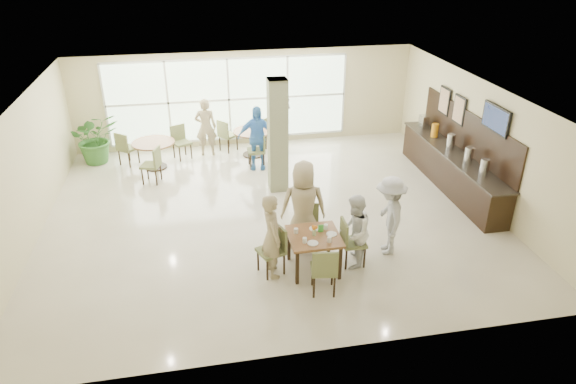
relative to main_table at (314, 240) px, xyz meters
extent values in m
plane|color=beige|center=(-0.48, 2.37, -0.66)|extent=(10.00, 10.00, 0.00)
plane|color=white|center=(-0.48, 2.37, 2.14)|extent=(10.00, 10.00, 0.00)
plane|color=beige|center=(-0.48, 6.87, 0.74)|extent=(10.00, 0.00, 10.00)
plane|color=beige|center=(-0.48, -2.13, 0.74)|extent=(10.00, 0.00, 10.00)
plane|color=beige|center=(-5.48, 2.37, 0.74)|extent=(0.00, 9.00, 9.00)
plane|color=beige|center=(4.52, 2.37, 0.74)|extent=(0.00, 9.00, 9.00)
plane|color=silver|center=(-0.98, 6.84, 0.74)|extent=(7.00, 0.00, 7.00)
cube|color=#636848|center=(-0.08, 3.57, 0.74)|extent=(0.45, 0.45, 2.80)
cube|color=brown|center=(0.00, 0.00, 0.07)|extent=(0.95, 0.95, 0.05)
cube|color=black|center=(-0.40, -0.40, -0.31)|extent=(0.06, 0.06, 0.70)
cube|color=black|center=(0.40, -0.40, -0.31)|extent=(0.06, 0.06, 0.70)
cube|color=black|center=(-0.40, 0.40, -0.31)|extent=(0.06, 0.06, 0.70)
cube|color=black|center=(0.40, 0.40, -0.31)|extent=(0.06, 0.06, 0.70)
cylinder|color=brown|center=(-3.17, 5.48, 0.07)|extent=(1.15, 1.15, 0.04)
cylinder|color=black|center=(-3.17, 5.48, -0.30)|extent=(0.10, 0.10, 0.71)
cylinder|color=black|center=(-3.17, 5.48, -0.64)|extent=(0.60, 0.60, 0.03)
cylinder|color=brown|center=(-0.42, 5.87, 0.07)|extent=(1.11, 1.11, 0.04)
cylinder|color=black|center=(-0.42, 5.87, -0.30)|extent=(0.10, 0.10, 0.71)
cylinder|color=black|center=(-0.42, 5.87, -0.64)|extent=(0.60, 0.60, 0.03)
cylinder|color=white|center=(0.27, 0.18, 0.14)|extent=(0.08, 0.08, 0.10)
cylinder|color=white|center=(-0.23, -0.21, 0.14)|extent=(0.08, 0.08, 0.10)
cylinder|color=white|center=(-0.32, 0.14, 0.14)|extent=(0.08, 0.08, 0.10)
cylinder|color=white|center=(0.22, -0.27, 0.14)|extent=(0.08, 0.08, 0.10)
cylinder|color=white|center=(-0.09, -0.27, 0.10)|extent=(0.20, 0.20, 0.01)
cylinder|color=white|center=(0.06, 0.22, 0.10)|extent=(0.20, 0.20, 0.01)
cylinder|color=white|center=(0.33, -0.03, 0.10)|extent=(0.20, 0.20, 0.01)
cylinder|color=#99B27F|center=(0.00, 0.00, 0.15)|extent=(0.07, 0.07, 0.12)
sphere|color=orange|center=(0.03, 0.00, 0.26)|extent=(0.07, 0.07, 0.07)
sphere|color=orange|center=(-0.02, 0.03, 0.26)|extent=(0.07, 0.07, 0.07)
sphere|color=orange|center=(-0.01, -0.03, 0.26)|extent=(0.07, 0.07, 0.07)
cube|color=green|center=(0.15, 0.10, 0.17)|extent=(0.10, 0.02, 0.15)
cube|color=black|center=(4.20, 2.87, -0.21)|extent=(0.60, 4.60, 0.90)
cube|color=black|center=(4.20, 2.87, 0.26)|extent=(0.64, 4.70, 0.04)
cube|color=black|center=(4.49, 2.87, 0.79)|extent=(0.04, 4.60, 1.00)
cylinder|color=silver|center=(4.20, 1.47, 0.48)|extent=(0.20, 0.20, 0.40)
cylinder|color=silver|center=(4.20, 2.17, 0.48)|extent=(0.20, 0.20, 0.40)
cylinder|color=silver|center=(4.20, 3.07, 0.48)|extent=(0.20, 0.20, 0.40)
cylinder|color=orange|center=(4.20, 3.97, 0.46)|extent=(0.18, 0.18, 0.36)
cube|color=silver|center=(4.20, 4.67, 0.46)|extent=(0.18, 0.30, 0.36)
cube|color=black|center=(4.46, 1.77, 1.49)|extent=(0.06, 1.00, 0.58)
cube|color=#7F99CC|center=(4.44, 1.77, 1.49)|extent=(0.01, 0.92, 0.50)
cube|color=black|center=(4.47, 3.37, 1.19)|extent=(0.04, 0.55, 0.70)
cube|color=#9A5338|center=(4.45, 3.37, 1.19)|extent=(0.01, 0.47, 0.62)
cube|color=black|center=(4.47, 4.17, 1.19)|extent=(0.04, 0.55, 0.70)
cube|color=#9A5338|center=(4.45, 4.17, 1.19)|extent=(0.01, 0.47, 0.62)
imported|color=#36702C|center=(-4.76, 6.18, 0.05)|extent=(1.66, 1.66, 1.42)
imported|color=tan|center=(-0.79, 0.00, 0.17)|extent=(0.46, 0.64, 1.66)
imported|color=tan|center=(-0.03, 0.84, 0.28)|extent=(0.98, 0.63, 1.87)
imported|color=white|center=(0.78, 0.00, 0.08)|extent=(0.80, 0.88, 1.48)
imported|color=#B3B4B6|center=(1.59, 0.33, 0.16)|extent=(0.79, 1.15, 1.64)
imported|color=#4587D0|center=(-0.42, 4.93, 0.22)|extent=(1.11, 0.74, 1.75)
imported|color=white|center=(0.42, 5.89, 0.24)|extent=(1.21, 1.80, 1.79)
imported|color=tan|center=(-1.72, 6.14, 0.18)|extent=(0.64, 0.45, 1.68)
camera|label=1|loc=(-1.99, -7.91, 5.10)|focal=32.00mm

